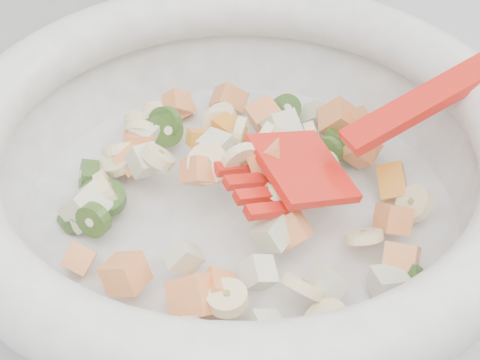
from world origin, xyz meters
TOP-DOWN VIEW (x-y plane):
  - mixing_bowl at (-0.17, 1.46)m, footprint 0.46×0.39m

SIDE VIEW (x-z plane):
  - mixing_bowl at x=-0.17m, z-range 0.89..1.03m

